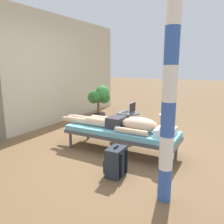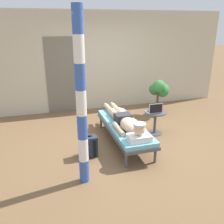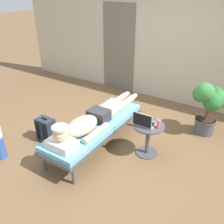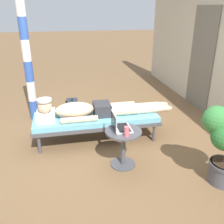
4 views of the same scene
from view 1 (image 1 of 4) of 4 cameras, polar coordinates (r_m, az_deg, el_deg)
The scene contains 10 objects.
ground_plane at distance 4.14m, azimuth 1.25°, elevation -9.14°, with size 40.00×40.00×0.00m, color brown.
house_wall_back at distance 5.26m, azimuth -22.39°, elevation 9.56°, with size 7.60×0.20×2.70m, color beige.
lounge_chair at distance 3.88m, azimuth 2.31°, elevation -5.22°, with size 0.65×1.98×0.42m.
person_reclining at distance 3.78m, azimuth 3.73°, elevation -2.93°, with size 0.53×2.17×0.33m.
side_table at distance 4.68m, azimuth 4.10°, elevation -2.08°, with size 0.48×0.48×0.52m.
laptop at distance 4.56m, azimuth 4.41°, elevation 0.44°, with size 0.31×0.24×0.23m.
drink_glass at distance 4.77m, azimuth 4.88°, elevation 1.02°, with size 0.06×0.06×0.13m, color #D86672.
backpack at distance 3.11m, azimuth 0.99°, elevation -12.61°, with size 0.30×0.26×0.42m.
potted_plant at distance 5.66m, azimuth -3.27°, elevation 3.14°, with size 0.58×0.59×1.00m.
porch_post at distance 2.36m, azimuth 14.52°, elevation 7.01°, with size 0.15×0.15×2.61m.
Camera 1 is at (-3.42, -1.78, 1.49)m, focal length 35.90 mm.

